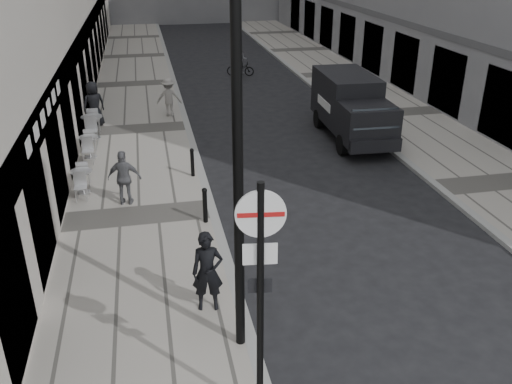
% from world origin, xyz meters
% --- Properties ---
extents(sidewalk, '(4.00, 60.00, 0.12)m').
position_xyz_m(sidewalk, '(-2.00, 18.00, 0.06)').
color(sidewalk, gray).
rests_on(sidewalk, ground).
extents(far_sidewalk, '(4.00, 60.00, 0.12)m').
position_xyz_m(far_sidewalk, '(9.00, 18.00, 0.06)').
color(far_sidewalk, gray).
rests_on(far_sidewalk, ground).
extents(walking_man, '(0.67, 0.48, 1.72)m').
position_xyz_m(walking_man, '(-0.65, 5.88, 0.98)').
color(walking_man, black).
rests_on(walking_man, sidewalk).
extents(sign_post, '(0.69, 0.15, 4.02)m').
position_xyz_m(sign_post, '(-0.20, 3.00, 2.69)').
color(sign_post, black).
rests_on(sign_post, sidewalk).
extents(lamppost, '(0.30, 0.30, 6.68)m').
position_xyz_m(lamppost, '(-0.20, 4.72, 3.84)').
color(lamppost, black).
rests_on(lamppost, sidewalk).
extents(bollard_near, '(0.12, 0.12, 0.92)m').
position_xyz_m(bollard_near, '(-0.27, 9.60, 0.58)').
color(bollard_near, black).
rests_on(bollard_near, sidewalk).
extents(bollard_far, '(0.12, 0.12, 0.86)m').
position_xyz_m(bollard_far, '(-0.29, 12.77, 0.55)').
color(bollard_far, black).
rests_on(bollard_far, sidewalk).
extents(panel_van, '(2.03, 5.06, 2.35)m').
position_xyz_m(panel_van, '(6.01, 15.57, 1.32)').
color(panel_van, black).
rests_on(panel_van, ground).
extents(cyclist, '(1.61, 0.96, 1.64)m').
position_xyz_m(cyclist, '(3.78, 26.78, 0.64)').
color(cyclist, black).
rests_on(cyclist, ground).
extents(pedestrian_a, '(0.99, 0.55, 1.59)m').
position_xyz_m(pedestrian_a, '(-2.33, 11.15, 0.92)').
color(pedestrian_a, slate).
rests_on(pedestrian_a, sidewalk).
extents(pedestrian_b, '(1.11, 0.72, 1.62)m').
position_xyz_m(pedestrian_b, '(-0.60, 19.48, 0.93)').
color(pedestrian_b, gray).
rests_on(pedestrian_b, sidewalk).
extents(pedestrian_c, '(1.04, 0.90, 1.80)m').
position_xyz_m(pedestrian_c, '(-3.60, 18.69, 1.02)').
color(pedestrian_c, black).
rests_on(pedestrian_c, sidewalk).
extents(cafe_table_near, '(0.64, 1.45, 0.82)m').
position_xyz_m(cafe_table_near, '(-3.60, 12.16, 0.54)').
color(cafe_table_near, silver).
rests_on(cafe_table_near, sidewalk).
extents(cafe_table_mid, '(0.79, 1.79, 1.02)m').
position_xyz_m(cafe_table_mid, '(-3.60, 17.13, 0.64)').
color(cafe_table_mid, '#B9B9BB').
rests_on(cafe_table_mid, sidewalk).
extents(cafe_table_far, '(0.68, 1.53, 0.87)m').
position_xyz_m(cafe_table_far, '(-3.60, 15.12, 0.56)').
color(cafe_table_far, silver).
rests_on(cafe_table_far, sidewalk).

